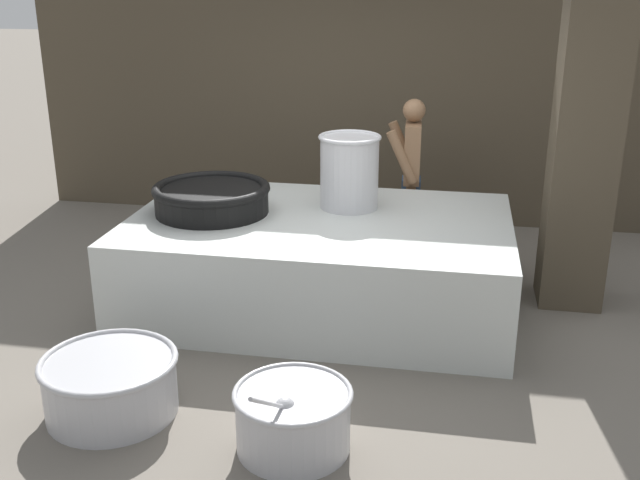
{
  "coord_description": "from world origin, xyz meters",
  "views": [
    {
      "loc": [
        1.07,
        -5.73,
        2.66
      ],
      "look_at": [
        0.0,
        0.0,
        0.58
      ],
      "focal_mm": 42.0,
      "sensor_mm": 36.0,
      "label": 1
    }
  ],
  "objects": [
    {
      "name": "ground_plane",
      "position": [
        0.0,
        0.0,
        0.0
      ],
      "size": [
        60.0,
        60.0,
        0.0
      ],
      "primitive_type": "plane",
      "color": "slate"
    },
    {
      "name": "back_wall",
      "position": [
        0.0,
        2.56,
        1.86
      ],
      "size": [
        7.51,
        0.24,
        3.72
      ],
      "primitive_type": "cube",
      "color": "#4C4233",
      "rests_on": "ground_plane"
    },
    {
      "name": "giant_wok_near",
      "position": [
        -0.91,
        -0.02,
        0.91
      ],
      "size": [
        0.98,
        0.98,
        0.25
      ],
      "color": "black",
      "rests_on": "hearth_platform"
    },
    {
      "name": "cook",
      "position": [
        0.64,
        1.36,
        0.84
      ],
      "size": [
        0.37,
        0.57,
        1.55
      ],
      "rotation": [
        0.0,
        0.0,
        3.2
      ],
      "color": "#8C6647",
      "rests_on": "ground_plane"
    },
    {
      "name": "stock_pot",
      "position": [
        0.19,
        0.34,
        1.09
      ],
      "size": [
        0.53,
        0.53,
        0.62
      ],
      "color": "silver",
      "rests_on": "hearth_platform"
    },
    {
      "name": "prep_bowl_meat",
      "position": [
        -1.0,
        -1.88,
        0.21
      ],
      "size": [
        0.87,
        0.87,
        0.39
      ],
      "color": "#B7B7BC",
      "rests_on": "ground_plane"
    },
    {
      "name": "prep_bowl_vegetables",
      "position": [
        0.22,
        -2.04,
        0.21
      ],
      "size": [
        0.71,
        0.91,
        0.66
      ],
      "color": "#B7B7BC",
      "rests_on": "ground_plane"
    },
    {
      "name": "hearth_platform",
      "position": [
        0.0,
        0.0,
        0.39
      ],
      "size": [
        3.09,
        1.99,
        0.77
      ],
      "color": "silver",
      "rests_on": "ground_plane"
    },
    {
      "name": "support_pillar",
      "position": [
        2.08,
        0.48,
        1.86
      ],
      "size": [
        0.51,
        0.51,
        3.72
      ],
      "primitive_type": "cube",
      "color": "#4C4233",
      "rests_on": "ground_plane"
    }
  ]
}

